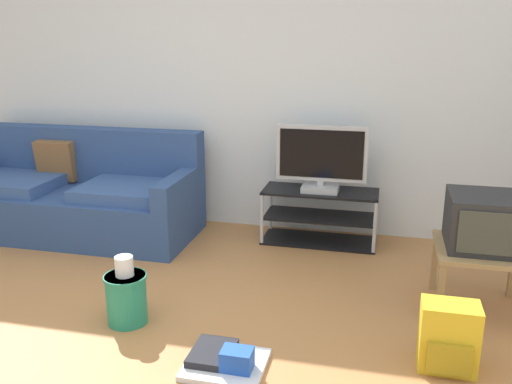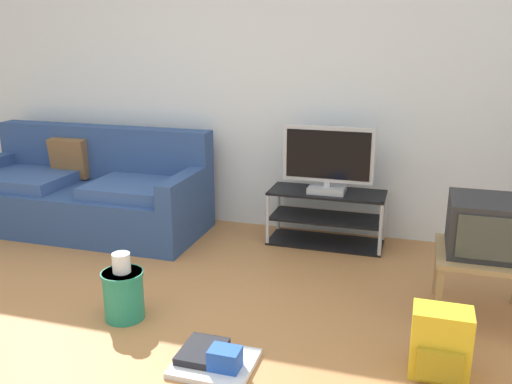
% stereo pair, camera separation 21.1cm
% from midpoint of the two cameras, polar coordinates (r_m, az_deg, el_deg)
% --- Properties ---
extents(ground_plane, '(9.00, 9.80, 0.02)m').
position_cam_midpoint_polar(ground_plane, '(3.13, -17.76, -17.48)').
color(ground_plane, '#B27542').
extents(wall_back, '(9.00, 0.10, 2.70)m').
position_cam_midpoint_polar(wall_back, '(4.88, -4.09, 12.12)').
color(wall_back, silver).
rests_on(wall_back, ground_plane).
extents(couch, '(2.11, 0.89, 0.88)m').
position_cam_midpoint_polar(couch, '(5.08, -19.26, -0.43)').
color(couch, navy).
rests_on(couch, ground_plane).
extents(tv_stand, '(0.94, 0.39, 0.45)m').
position_cam_midpoint_polar(tv_stand, '(4.59, 5.33, -2.55)').
color(tv_stand, black).
rests_on(tv_stand, ground_plane).
extents(flat_tv, '(0.73, 0.22, 0.54)m').
position_cam_midpoint_polar(flat_tv, '(4.43, 5.45, 3.38)').
color(flat_tv, '#B2B2B7').
rests_on(flat_tv, tv_stand).
extents(side_table, '(0.55, 0.55, 0.42)m').
position_cam_midpoint_polar(side_table, '(3.64, 20.86, -6.32)').
color(side_table, '#9E7A4C').
rests_on(side_table, ground_plane).
extents(crt_tv, '(0.44, 0.45, 0.33)m').
position_cam_midpoint_polar(crt_tv, '(3.58, 21.19, -2.89)').
color(crt_tv, '#232326').
rests_on(crt_tv, side_table).
extents(backpack, '(0.29, 0.26, 0.37)m').
position_cam_midpoint_polar(backpack, '(3.05, 17.47, -14.25)').
color(backpack, gold).
rests_on(backpack, ground_plane).
extents(cleaning_bucket, '(0.26, 0.26, 0.43)m').
position_cam_midpoint_polar(cleaning_bucket, '(3.45, -15.08, -10.33)').
color(cleaning_bucket, '#238466').
rests_on(cleaning_bucket, ground_plane).
extents(floor_tray, '(0.42, 0.37, 0.14)m').
position_cam_midpoint_polar(floor_tray, '(3.01, -5.39, -17.04)').
color(floor_tray, silver).
rests_on(floor_tray, ground_plane).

